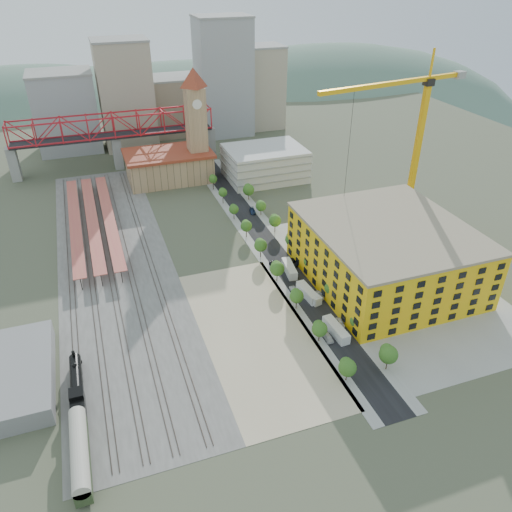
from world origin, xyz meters
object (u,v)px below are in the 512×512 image
object	(u,v)px
tower_crane	(413,126)
car_0	(328,337)
locomotive	(77,388)
coach	(80,454)
site_trailer_c	(308,293)
site_trailer_d	(289,269)
site_trailer_b	(309,295)
clock_tower	(196,115)
construction_building	(386,253)
site_trailer_a	(336,330)

from	to	relation	value
tower_crane	car_0	size ratio (longest dim) A/B	13.31
locomotive	tower_crane	world-z (taller)	tower_crane
locomotive	coach	bearing A→B (deg)	-90.00
site_trailer_c	site_trailer_d	distance (m)	13.96
site_trailer_c	car_0	size ratio (longest dim) A/B	2.12
tower_crane	site_trailer_b	world-z (taller)	tower_crane
clock_tower	site_trailer_d	distance (m)	91.35
site_trailer_d	construction_building	bearing A→B (deg)	-19.52
construction_building	car_0	distance (m)	36.40
site_trailer_c	car_0	world-z (taller)	site_trailer_c
site_trailer_b	site_trailer_d	size ratio (longest dim) A/B	0.93
site_trailer_b	site_trailer_c	distance (m)	0.89
site_trailer_a	site_trailer_b	world-z (taller)	site_trailer_a
tower_crane	site_trailer_b	bearing A→B (deg)	-149.07
clock_tower	coach	world-z (taller)	clock_tower
site_trailer_b	clock_tower	bearing A→B (deg)	81.28
construction_building	site_trailer_a	xyz separation A→B (m)	(-26.00, -18.94, -8.01)
tower_crane	site_trailer_a	xyz separation A→B (m)	(-49.04, -46.67, -37.09)
site_trailer_d	tower_crane	bearing A→B (deg)	23.90
site_trailer_c	car_0	xyz separation A→B (m)	(-3.00, -19.48, -0.56)
site_trailer_a	car_0	size ratio (longest dim) A/B	2.19
site_trailer_b	site_trailer_c	bearing A→B (deg)	76.78
locomotive	site_trailer_a	world-z (taller)	locomotive
locomotive	site_trailer_c	world-z (taller)	locomotive
clock_tower	tower_crane	size ratio (longest dim) A/B	0.83
site_trailer_c	site_trailer_d	xyz separation A→B (m)	(0.00, 13.96, 0.02)
site_trailer_a	car_0	distance (m)	3.33
construction_building	site_trailer_a	bearing A→B (deg)	-143.93
site_trailer_d	car_0	xyz separation A→B (m)	(-3.00, -33.44, -0.58)
clock_tower	site_trailer_b	size ratio (longest dim) A/B	5.54
site_trailer_b	coach	bearing A→B (deg)	-164.35
coach	car_0	bearing A→B (deg)	15.78
car_0	site_trailer_b	bearing A→B (deg)	83.58
tower_crane	site_trailer_d	distance (m)	63.20
coach	tower_crane	distance (m)	137.11
clock_tower	site_trailer_c	xyz separation A→B (m)	(8.00, -100.76, -27.34)
coach	car_0	size ratio (longest dim) A/B	4.25
locomotive	car_0	world-z (taller)	locomotive
clock_tower	coach	distance (m)	151.86
clock_tower	locomotive	xyz separation A→B (m)	(-58.00, -118.64, -26.47)
site_trailer_b	site_trailer_c	world-z (taller)	site_trailer_c
construction_building	site_trailer_c	xyz separation A→B (m)	(-26.00, -0.76, -8.05)
tower_crane	coach	bearing A→B (deg)	-150.24
tower_crane	car_0	xyz separation A→B (m)	(-52.04, -47.98, -37.69)
site_trailer_a	site_trailer_c	world-z (taller)	site_trailer_a
clock_tower	construction_building	xyz separation A→B (m)	(34.00, -99.99, -19.29)
tower_crane	site_trailer_c	size ratio (longest dim) A/B	6.29
clock_tower	site_trailer_a	xyz separation A→B (m)	(8.00, -118.93, -27.29)
site_trailer_d	clock_tower	bearing A→B (deg)	102.66
clock_tower	construction_building	distance (m)	107.36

